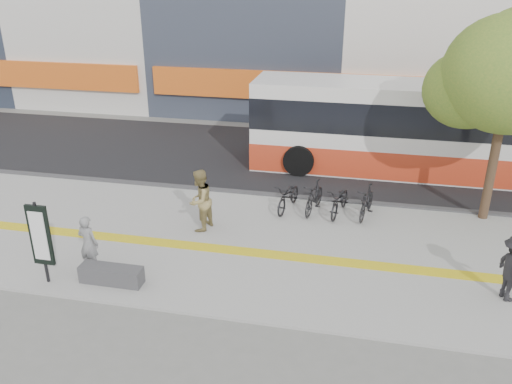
% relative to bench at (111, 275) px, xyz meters
% --- Properties ---
extents(ground, '(120.00, 120.00, 0.00)m').
position_rel_bench_xyz_m(ground, '(2.60, 1.20, -0.30)').
color(ground, slate).
rests_on(ground, ground).
extents(sidewalk, '(40.00, 7.00, 0.08)m').
position_rel_bench_xyz_m(sidewalk, '(2.60, 2.70, -0.27)').
color(sidewalk, gray).
rests_on(sidewalk, ground).
extents(tactile_strip, '(40.00, 0.45, 0.01)m').
position_rel_bench_xyz_m(tactile_strip, '(2.60, 2.20, -0.22)').
color(tactile_strip, yellow).
rests_on(tactile_strip, sidewalk).
extents(street, '(40.00, 8.00, 0.06)m').
position_rel_bench_xyz_m(street, '(2.60, 10.20, -0.28)').
color(street, black).
rests_on(street, ground).
extents(curb, '(40.00, 0.25, 0.14)m').
position_rel_bench_xyz_m(curb, '(2.60, 6.20, -0.23)').
color(curb, '#3E3E41').
rests_on(curb, ground).
extents(bench, '(1.60, 0.45, 0.45)m').
position_rel_bench_xyz_m(bench, '(0.00, 0.00, 0.00)').
color(bench, '#3E3E41').
rests_on(bench, sidewalk).
extents(signboard, '(0.55, 0.10, 2.20)m').
position_rel_bench_xyz_m(signboard, '(-1.60, -0.31, 1.06)').
color(signboard, black).
rests_on(signboard, sidewalk).
extents(street_tree, '(4.40, 3.80, 6.31)m').
position_rel_bench_xyz_m(street_tree, '(9.78, 6.02, 4.21)').
color(street_tree, '#372819').
rests_on(street_tree, sidewalk).
extents(bus, '(12.76, 3.03, 3.40)m').
position_rel_bench_xyz_m(bus, '(8.02, 9.70, 1.35)').
color(bus, silver).
rests_on(bus, street).
extents(bicycle_row, '(3.38, 1.84, 1.02)m').
position_rel_bench_xyz_m(bicycle_row, '(4.88, 5.20, 0.26)').
color(bicycle_row, black).
rests_on(bicycle_row, sidewalk).
extents(seated_woman, '(0.62, 0.46, 1.55)m').
position_rel_bench_xyz_m(seated_woman, '(-0.80, 0.45, 0.55)').
color(seated_woman, black).
rests_on(seated_woman, sidewalk).
extents(pedestrian_tan, '(0.93, 1.07, 1.90)m').
position_rel_bench_xyz_m(pedestrian_tan, '(1.30, 3.26, 0.72)').
color(pedestrian_tan, olive).
rests_on(pedestrian_tan, sidewalk).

